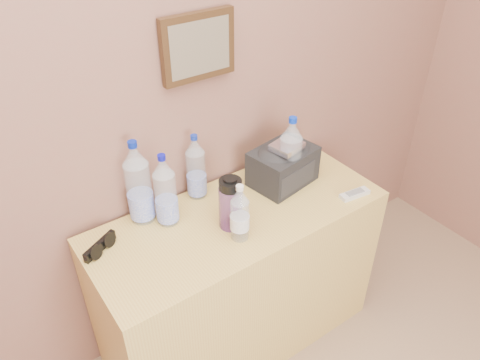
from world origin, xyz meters
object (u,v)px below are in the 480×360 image
Objects in this scene: pet_large_d at (290,158)px; pet_small at (240,215)px; toiletry_bag at (283,164)px; dresser at (239,280)px; nalgene_bottle at (231,203)px; ac_remote at (355,194)px; pet_large_b at (139,186)px; foil_packet at (287,146)px; sunglasses at (100,246)px; pet_large_c at (196,169)px; pet_large_a at (166,193)px.

pet_small is (-0.36, -0.14, -0.05)m from pet_large_d.
dresser is at bearing -174.76° from toiletry_bag.
nalgene_bottle is (-0.06, -0.04, 0.50)m from dresser.
pet_large_d reaches higher than dresser.
dresser is at bearing 57.28° from pet_small.
nalgene_bottle is at bearing 172.16° from ac_remote.
pet_large_b is 1.30× the size of toiletry_bag.
sunglasses is at bearing 174.77° from foil_packet.
toiletry_bag reaches higher than ac_remote.
pet_large_d is 0.05m from foil_packet.
nalgene_bottle is at bearing -89.06° from pet_large_c.
pet_small is 0.53m from sunglasses.
pet_small is at bearing -53.63° from pet_large_a.
pet_large_d reaches higher than pet_small.
pet_large_b reaches higher than toiletry_bag.
nalgene_bottle is 1.66× the size of ac_remote.
sunglasses is (-0.48, 0.16, -0.09)m from nalgene_bottle.
dresser is at bearing 30.14° from nalgene_bottle.
sunglasses is at bearing 170.59° from ac_remote.
foil_packet is (0.61, -0.15, 0.04)m from pet_large_b.
dresser is 3.60× the size of pet_large_d.
pet_large_b is at bearing 134.86° from pet_large_a.
pet_large_b reaches higher than dresser.
pet_large_a is at bearing -45.14° from pet_large_b.
pet_small reaches higher than nalgene_bottle.
dresser is at bearing -169.79° from foil_packet.
pet_large_a reaches higher than nalgene_bottle.
pet_large_a is 0.54m from foil_packet.
toiletry_bag is (0.29, 0.08, 0.48)m from dresser.
pet_large_a reaches higher than pet_large_c.
pet_large_d is at bearing -10.59° from pet_large_a.
pet_large_c reaches higher than sunglasses.
pet_small reaches higher than ac_remote.
ac_remote is (0.55, -0.07, -0.10)m from pet_small.
pet_large_b is 2.62× the size of ac_remote.
pet_large_a is at bearing 164.94° from toiletry_bag.
pet_large_c is at bearing 1.93° from pet_large_b.
nalgene_bottle reaches higher than ac_remote.
foil_packet is at bearing 24.56° from pet_small.
pet_large_b is (-0.07, 0.07, 0.02)m from pet_large_a.
pet_large_a is 0.91× the size of pet_large_d.
dresser is 0.61m from pet_large_d.
pet_small is at bearing -91.25° from pet_large_c.
ac_remote is (0.48, -0.18, 0.40)m from dresser.
sunglasses reaches higher than ac_remote.
toiletry_bag is at bearing -31.07° from sunglasses.
dresser is 0.51m from pet_small.
foil_packet is (0.82, -0.08, 0.18)m from sunglasses.
pet_small is 0.57m from ac_remote.
sunglasses is at bearing 166.72° from dresser.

